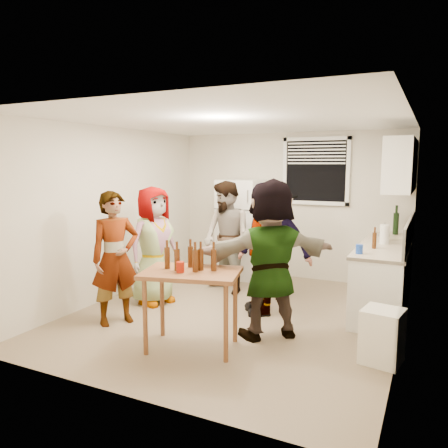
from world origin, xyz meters
The scene contains 23 objects.
room centered at (0.00, 0.00, 0.00)m, with size 4.00×4.50×2.50m, color beige, non-canonical shape.
window centered at (0.45, 2.21, 1.85)m, with size 1.12×0.10×1.06m, color white, non-canonical shape.
refrigerator centered at (-0.75, 1.88, 0.85)m, with size 0.70×0.70×1.70m, color white.
counter_lower centered at (1.70, 1.15, 0.43)m, with size 0.60×2.20×0.86m, color white.
countertop centered at (1.70, 1.15, 0.88)m, with size 0.64×2.22×0.04m, color beige.
backsplash centered at (1.99, 1.15, 1.08)m, with size 0.03×2.20×0.36m, color #B3ADA3.
upper_cabinets centered at (1.83, 1.35, 1.95)m, with size 0.34×1.60×0.70m, color white.
kettle centered at (1.65, 1.40, 0.90)m, with size 0.21×0.18×0.18m, color silver, non-canonical shape.
paper_towel centered at (1.68, 1.13, 0.90)m, with size 0.12×0.12×0.26m, color white.
wine_bottle centered at (1.75, 2.03, 0.90)m, with size 0.08×0.08×0.33m, color black.
beer_bottle_counter centered at (1.60, 0.72, 0.90)m, with size 0.05×0.05×0.20m, color #47230C.
blue_cup centered at (1.48, 0.30, 0.90)m, with size 0.09×0.09×0.11m, color #1A42B0.
picture_frame centered at (1.92, 1.70, 0.98)m, with size 0.02×0.18×0.15m, color #DFDB47.
trash_bin centered at (1.87, -0.62, 0.25)m, with size 0.37×0.37×0.55m, color white.
serving_table centered at (-0.01, -1.14, 0.00)m, with size 1.01×0.67×0.85m, color brown, non-canonical shape.
beer_bottle_table centered at (0.05, -1.15, 0.85)m, with size 0.06×0.06×0.23m, color #47230C.
red_cup centered at (-0.08, -1.24, 0.85)m, with size 0.08×0.08×0.11m, color #991706.
guest_grey centered at (-1.27, -0.02, 0.00)m, with size 0.81×1.66×0.53m, color gray.
guest_stripe centered at (-1.23, -0.89, 0.00)m, with size 0.60×1.65×0.39m, color #141933.
guest_back_left centered at (-0.57, 0.90, 0.00)m, with size 0.83×1.72×0.65m, color brown.
guest_back_right centered at (0.21, 0.92, 0.00)m, with size 1.11×1.72×0.64m, color #414145.
guest_black centered at (0.26, 0.25, 0.00)m, with size 1.02×1.73×0.42m, color black.
guest_orange centered at (0.63, -0.46, 0.00)m, with size 1.68×1.82×0.54m, color #E39551.
Camera 1 is at (2.26, -5.03, 1.97)m, focal length 35.00 mm.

